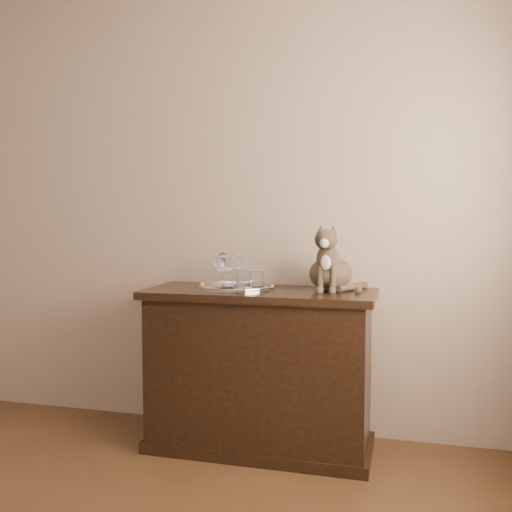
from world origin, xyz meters
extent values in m
cube|color=tan|center=(0.00, 2.25, 1.35)|extent=(4.00, 0.10, 2.70)
cylinder|color=silver|center=(0.46, 1.97, 0.85)|extent=(0.40, 0.40, 0.01)
cylinder|color=white|center=(0.52, 1.94, 0.91)|extent=(0.08, 0.08, 0.10)
cylinder|color=silver|center=(0.44, 1.90, 0.90)|extent=(0.07, 0.07, 0.08)
cylinder|color=white|center=(0.57, 2.01, 0.90)|extent=(0.08, 0.08, 0.08)
camera|label=1|loc=(1.35, -0.92, 1.24)|focal=40.00mm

